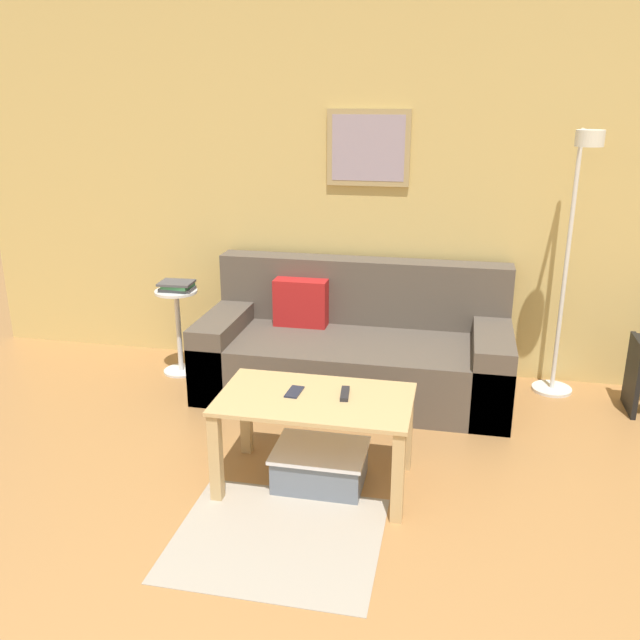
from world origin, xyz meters
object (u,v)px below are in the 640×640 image
Objects in this scene: couch at (354,350)px; floor_lamp at (572,247)px; cell_phone at (294,392)px; book_stack at (177,286)px; storage_bin at (320,465)px; remote_control at (345,394)px; side_table at (178,324)px; coffee_table at (315,415)px.

floor_lamp is (1.31, 0.11, 0.74)m from couch.
cell_phone is (-0.12, -1.16, 0.21)m from couch.
book_stack reaches higher than cell_phone.
storage_bin is 0.27× the size of floor_lamp.
couch is 1.17× the size of floor_lamp.
couch is at bearing 90.30° from remote_control.
side_table is 1.65m from cell_phone.
couch reaches higher than book_stack.
couch is 1.29m from book_stack.
coffee_table is 0.18m from remote_control.
remote_control is 0.25m from cell_phone.
floor_lamp is at bearing 40.64° from remote_control.
floor_lamp is 2.64m from side_table.
storage_bin is 0.41m from remote_control.
storage_bin is 1.98× the size of book_stack.
side_table is 2.58× the size of book_stack.
storage_bin is (0.02, -1.19, -0.18)m from couch.
book_stack is 1.68× the size of cell_phone.
cell_phone reaches higher than coffee_table.
side_table is (-1.25, 1.23, -0.03)m from coffee_table.
couch is 2.08× the size of coffee_table.
cell_phone is (1.14, -1.20, 0.12)m from side_table.
storage_bin is 3.33× the size of cell_phone.
side_table reaches higher than coffee_table.
couch reaches higher than storage_bin.
floor_lamp reaches higher than cell_phone.
side_table is at bearing 136.13° from storage_bin.
coffee_table is at bearing -44.54° from side_table.
couch is 14.18× the size of cell_phone.
storage_bin is at bearing 10.46° from coffee_table.
couch is at bearing 89.63° from coffee_table.
book_stack is at bearing 178.67° from couch.
floor_lamp is 1.80m from remote_control.
floor_lamp is at bearing 44.77° from coffee_table.
remote_control reaches higher than coffee_table.
floor_lamp reaches higher than coffee_table.
side_table is at bearing 178.53° from couch.
cell_phone is (-0.25, -0.02, -0.01)m from remote_control.
coffee_table is 0.15m from cell_phone.
storage_bin is 0.41m from cell_phone.
side_table is (-1.26, 0.03, 0.08)m from couch.
side_table reaches higher than cell_phone.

